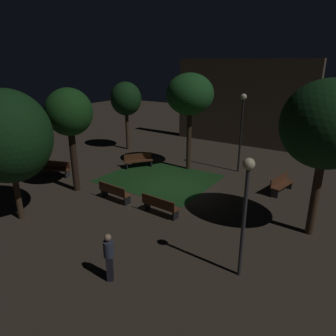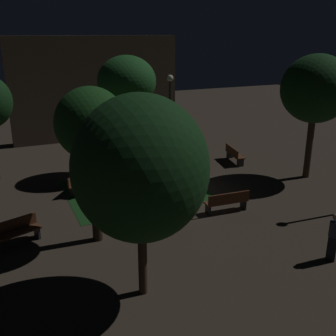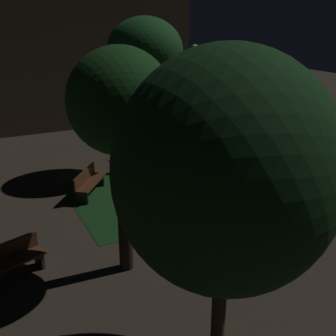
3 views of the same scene
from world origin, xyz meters
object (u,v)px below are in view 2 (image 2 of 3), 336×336
at_px(bench_by_lamp, 80,181).
at_px(pedestrian, 333,236).
at_px(bench_back_row, 227,201).
at_px(tree_back_left, 316,89).
at_px(bench_lawn_edge, 165,213).
at_px(bench_front_right, 234,154).
at_px(bench_corner, 13,232).
at_px(tree_right_canopy, 140,169).
at_px(tree_lawn_side, 91,126).
at_px(lamp_post_plaza_west, 170,103).
at_px(tree_near_wall, 127,82).

distance_m(bench_by_lamp, pedestrian, 10.90).
height_order(bench_back_row, tree_back_left, tree_back_left).
bearing_deg(bench_lawn_edge, bench_front_right, 40.04).
bearing_deg(bench_front_right, tree_back_left, -60.05).
xyz_separation_m(bench_front_right, bench_by_lamp, (-8.76, -0.86, 0.00)).
xyz_separation_m(bench_lawn_edge, pedestrian, (3.86, -4.40, 0.37)).
bearing_deg(bench_front_right, bench_by_lamp, -174.42).
height_order(bench_front_right, bench_by_lamp, same).
xyz_separation_m(bench_corner, tree_back_left, (13.91, 1.30, 3.88)).
xyz_separation_m(tree_right_canopy, tree_lawn_side, (-0.40, 3.48, 0.42)).
relative_size(bench_front_right, lamp_post_plaza_west, 0.39).
height_order(bench_front_right, bench_corner, same).
height_order(tree_near_wall, tree_lawn_side, tree_near_wall).
xyz_separation_m(bench_front_right, tree_near_wall, (-5.90, 0.64, 4.14)).
bearing_deg(tree_near_wall, tree_lawn_side, -117.65).
bearing_deg(bench_by_lamp, pedestrian, -56.31).
height_order(bench_by_lamp, tree_near_wall, tree_near_wall).
distance_m(tree_right_canopy, tree_lawn_side, 3.53).
xyz_separation_m(bench_back_row, bench_by_lamp, (-4.90, 4.67, 0.00)).
bearing_deg(tree_lawn_side, tree_near_wall, 62.35).
distance_m(bench_front_right, bench_corner, 12.82).
relative_size(bench_corner, tree_right_canopy, 0.33).
relative_size(bench_front_right, tree_near_wall, 0.32).
distance_m(bench_by_lamp, bench_corner, 5.04).
distance_m(bench_back_row, lamp_post_plaza_west, 7.94).
relative_size(tree_lawn_side, pedestrian, 3.31).
bearing_deg(tree_lawn_side, tree_back_left, 10.60).
height_order(bench_back_row, bench_by_lamp, same).
distance_m(tree_back_left, tree_lawn_side, 11.40).
height_order(bench_back_row, pedestrian, pedestrian).
distance_m(bench_lawn_edge, tree_lawn_side, 4.44).
relative_size(tree_right_canopy, tree_lawn_side, 1.04).
bearing_deg(tree_right_canopy, lamp_post_plaza_west, 62.49).
bearing_deg(bench_back_row, pedestrian, -75.45).
bearing_deg(tree_back_left, tree_near_wall, 152.33).
bearing_deg(tree_lawn_side, bench_corner, 163.60).
xyz_separation_m(bench_by_lamp, tree_lawn_side, (-0.42, -4.75, 3.60)).
height_order(bench_by_lamp, tree_right_canopy, tree_right_canopy).
relative_size(tree_near_wall, pedestrian, 3.66).
distance_m(bench_lawn_edge, bench_front_right, 8.58).
xyz_separation_m(bench_lawn_edge, bench_front_right, (6.57, 5.52, 0.00)).
bearing_deg(lamp_post_plaza_west, bench_back_row, -96.19).
bearing_deg(bench_lawn_edge, lamp_post_plaza_west, 64.61).
relative_size(tree_right_canopy, tree_back_left, 0.93).
relative_size(bench_corner, tree_back_left, 0.31).
bearing_deg(tree_lawn_side, pedestrian, -33.70).
height_order(tree_lawn_side, lamp_post_plaza_west, tree_lawn_side).
height_order(bench_lawn_edge, tree_back_left, tree_back_left).
height_order(bench_corner, tree_near_wall, tree_near_wall).
height_order(tree_near_wall, tree_back_left, tree_back_left).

